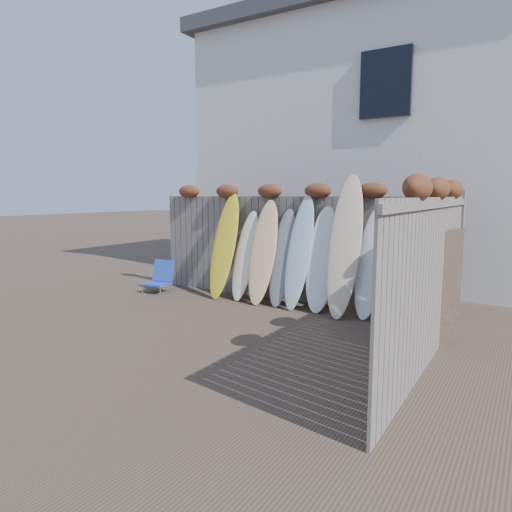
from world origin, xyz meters
The scene contains 15 objects.
ground centered at (0.00, 0.00, 0.00)m, with size 80.00×80.00×0.00m, color #493A2D.
back_fence centered at (0.06, 2.39, 1.18)m, with size 6.05×0.28×2.24m.
right_fence centered at (2.99, 0.25, 1.14)m, with size 0.28×4.40×2.24m.
house centered at (0.50, 6.50, 3.20)m, with size 8.50×5.50×6.33m.
beach_chair centered at (-2.67, 1.68, 0.31)m, with size 0.55×0.58×0.66m.
wooden_crate centered at (2.59, 0.72, 0.33)m, with size 0.56×0.47×0.65m, color #6B5B50.
lattice_panel centered at (3.03, 1.17, 0.78)m, with size 0.04×1.04×1.57m, color brown.
surfboard_0 centered at (-1.22, 1.99, 1.04)m, with size 0.53×0.07×2.16m, color yellow.
surfboard_1 centered at (-0.76, 2.03, 0.86)m, with size 0.48×0.07×1.79m, color #FAF4C7.
surfboard_2 centered at (-0.31, 1.96, 0.97)m, with size 0.52×0.07×2.02m, color #E4BF89.
surfboard_3 centered at (0.08, 2.00, 0.89)m, with size 0.46×0.07×1.85m, color slate.
surfboard_4 centered at (0.44, 1.97, 1.02)m, with size 0.46×0.07×2.11m, color #A5C2DA.
surfboard_5 centered at (0.86, 2.00, 0.92)m, with size 0.55×0.07×1.91m, color white.
surfboard_6 centered at (1.31, 1.90, 1.19)m, with size 0.55×0.07×2.49m, color beige.
surfboard_7 centered at (1.73, 2.00, 0.91)m, with size 0.48×0.07×1.90m, color white.
Camera 1 is at (4.00, -5.31, 2.03)m, focal length 32.00 mm.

